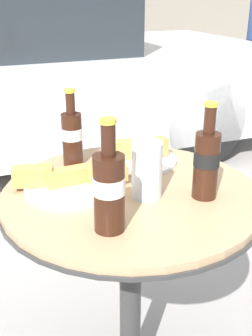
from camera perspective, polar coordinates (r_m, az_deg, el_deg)
bistro_table at (r=1.22m, az=0.63°, el=-9.69°), size 0.71×0.71×0.73m
cola_bottle_left at (r=0.92m, az=-2.31°, el=-2.76°), size 0.07×0.07×0.26m
cola_bottle_right at (r=1.29m, az=-7.32°, el=4.35°), size 0.06×0.06×0.24m
cola_bottle_center at (r=1.09m, az=10.85°, el=0.90°), size 0.07×0.07×0.25m
drinking_glass at (r=1.08m, az=2.85°, el=-0.58°), size 0.08×0.08×0.15m
lunch_plate_near at (r=1.32m, az=1.33°, el=1.70°), size 0.25×0.25×0.07m
lunch_plate_far at (r=1.15m, az=-7.62°, el=-1.79°), size 0.31×0.25×0.07m
parked_car at (r=3.36m, az=-15.78°, el=11.87°), size 3.94×1.66×1.31m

